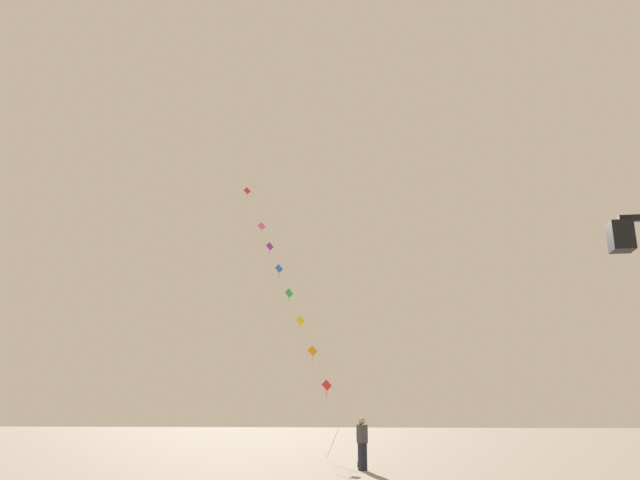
{
  "coord_description": "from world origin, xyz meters",
  "views": [
    {
      "loc": [
        -0.83,
        -0.94,
        1.78
      ],
      "look_at": [
        -3.87,
        20.33,
        7.77
      ],
      "focal_mm": 35.39,
      "sensor_mm": 36.0,
      "label": 1
    }
  ],
  "objects": [
    {
      "name": "kite_train",
      "position": [
        -6.88,
        28.92,
        8.12
      ],
      "size": [
        7.7,
        11.4,
        15.17
      ],
      "color": "brown",
      "rests_on": "ground_plane"
    },
    {
      "name": "kite_flyer",
      "position": [
        -2.59,
        21.44,
        0.9
      ],
      "size": [
        0.45,
        0.61,
        1.71
      ],
      "rotation": [
        0.0,
        0.0,
        2.1
      ],
      "color": "#1E1E2D",
      "rests_on": "ground_plane"
    },
    {
      "name": "ground_plane",
      "position": [
        0.0,
        20.0,
        0.0
      ],
      "size": [
        160.0,
        160.0,
        0.0
      ],
      "primitive_type": "plane",
      "color": "gray"
    }
  ]
}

